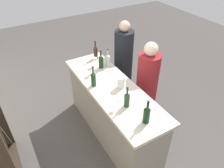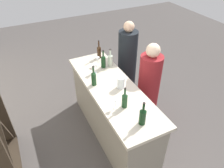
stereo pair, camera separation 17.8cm
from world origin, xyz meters
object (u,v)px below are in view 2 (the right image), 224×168
(person_center_guest, at_px, (148,88))
(wine_bottle_rightmost_clear_pale, at_px, (110,59))
(wine_glass_near_left, at_px, (98,60))
(wine_glass_near_center, at_px, (95,67))
(wine_bottle_center_olive_green, at_px, (94,78))
(wine_bottle_second_left_olive_green, at_px, (125,100))
(wine_bottle_leftmost_dark_green, at_px, (142,116))
(wine_glass_near_right, at_px, (115,101))
(person_left_guest, at_px, (127,65))
(wine_bottle_second_right_dark_green, at_px, (103,61))
(wine_bottle_far_right_amber_brown, at_px, (99,51))
(water_pitcher, at_px, (121,83))

(person_center_guest, bearing_deg, wine_bottle_rightmost_clear_pale, -59.95)
(wine_glass_near_left, xyz_separation_m, wine_glass_near_center, (-0.20, 0.14, 0.01))
(person_center_guest, bearing_deg, wine_bottle_center_olive_green, -19.68)
(wine_bottle_second_left_olive_green, relative_size, wine_bottle_rightmost_clear_pale, 0.99)
(wine_bottle_leftmost_dark_green, distance_m, wine_glass_near_right, 0.42)
(person_left_guest, bearing_deg, wine_bottle_second_right_dark_green, 36.92)
(wine_bottle_far_right_amber_brown, xyz_separation_m, wine_glass_near_right, (-1.31, 0.34, -0.02))
(wine_bottle_rightmost_clear_pale, relative_size, wine_bottle_far_right_amber_brown, 0.92)
(wine_bottle_second_right_dark_green, height_order, wine_bottle_far_right_amber_brown, wine_bottle_far_right_amber_brown)
(wine_bottle_second_right_dark_green, height_order, wine_glass_near_left, wine_bottle_second_right_dark_green)
(wine_bottle_second_right_dark_green, bearing_deg, wine_glass_near_right, 164.42)
(wine_bottle_second_left_olive_green, xyz_separation_m, wine_glass_near_center, (0.92, 0.04, 0.00))
(wine_glass_near_center, bearing_deg, person_left_guest, -67.38)
(wine_glass_near_center, bearing_deg, water_pitcher, -160.35)
(person_left_guest, bearing_deg, wine_bottle_second_left_olive_green, 74.19)
(wine_bottle_second_right_dark_green, height_order, wine_glass_near_center, wine_bottle_second_right_dark_green)
(wine_bottle_center_olive_green, relative_size, wine_bottle_rightmost_clear_pale, 1.05)
(wine_bottle_leftmost_dark_green, height_order, wine_bottle_rightmost_clear_pale, wine_bottle_leftmost_dark_green)
(wine_bottle_far_right_amber_brown, xyz_separation_m, wine_glass_near_center, (-0.43, 0.26, -0.01))
(wine_bottle_rightmost_clear_pale, xyz_separation_m, person_center_guest, (-0.52, -0.46, -0.40))
(wine_bottle_rightmost_clear_pale, xyz_separation_m, water_pitcher, (-0.63, 0.13, -0.03))
(wine_bottle_center_olive_green, xyz_separation_m, wine_glass_near_left, (0.49, -0.27, -0.01))
(wine_bottle_second_left_olive_green, height_order, wine_glass_near_center, wine_bottle_second_left_olive_green)
(wine_glass_near_right, height_order, person_center_guest, person_center_guest)
(wine_bottle_leftmost_dark_green, distance_m, wine_glass_near_center, 1.27)
(wine_glass_near_center, height_order, water_pitcher, water_pitcher)
(wine_bottle_center_olive_green, bearing_deg, wine_bottle_second_right_dark_green, -40.36)
(wine_bottle_second_left_olive_green, xyz_separation_m, wine_glass_near_left, (1.12, -0.10, -0.01))
(wine_bottle_rightmost_clear_pale, xyz_separation_m, person_left_guest, (0.24, -0.47, -0.36))
(wine_glass_near_right, relative_size, water_pitcher, 0.84)
(water_pitcher, bearing_deg, wine_bottle_center_olive_green, 53.69)
(wine_bottle_far_right_amber_brown, bearing_deg, person_left_guest, -99.96)
(wine_bottle_second_left_olive_green, relative_size, wine_glass_near_left, 1.99)
(water_pitcher, relative_size, person_center_guest, 0.12)
(wine_bottle_center_olive_green, xyz_separation_m, water_pitcher, (-0.24, -0.32, -0.04))
(water_pitcher, bearing_deg, wine_glass_near_right, 142.71)
(wine_bottle_far_right_amber_brown, bearing_deg, person_center_guest, -148.36)
(wine_bottle_far_right_amber_brown, bearing_deg, wine_bottle_leftmost_dark_green, 173.89)
(wine_glass_near_left, bearing_deg, wine_bottle_far_right_amber_brown, -28.85)
(wine_bottle_second_right_dark_green, bearing_deg, person_left_guest, -68.54)
(wine_glass_near_center, relative_size, person_center_guest, 0.11)
(wine_bottle_leftmost_dark_green, bearing_deg, wine_bottle_second_right_dark_green, -4.81)
(wine_glass_near_right, distance_m, person_left_guest, 1.54)
(wine_bottle_rightmost_clear_pale, distance_m, person_center_guest, 0.80)
(wine_glass_near_left, bearing_deg, wine_bottle_second_left_olive_green, 174.96)
(wine_bottle_rightmost_clear_pale, distance_m, person_left_guest, 0.64)
(wine_bottle_far_right_amber_brown, xyz_separation_m, wine_glass_near_left, (-0.23, 0.12, -0.02))
(wine_glass_near_left, xyz_separation_m, person_left_guest, (0.13, -0.66, -0.35))
(wine_bottle_leftmost_dark_green, xyz_separation_m, wine_bottle_rightmost_clear_pale, (1.37, -0.24, -0.01))
(wine_bottle_center_olive_green, height_order, wine_bottle_second_right_dark_green, wine_bottle_center_olive_green)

